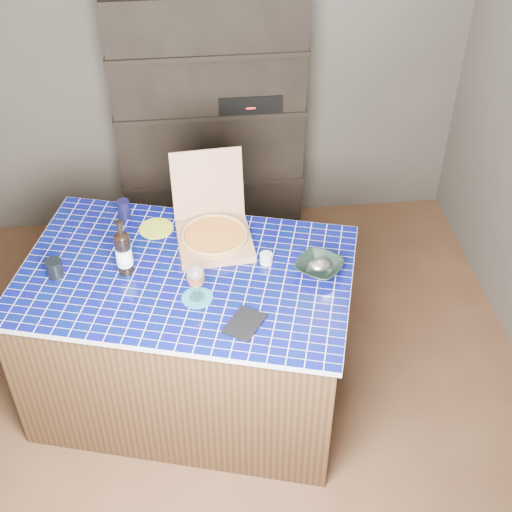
{
  "coord_description": "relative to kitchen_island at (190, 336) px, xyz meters",
  "views": [
    {
      "loc": [
        -0.15,
        -2.65,
        3.24
      ],
      "look_at": [
        0.14,
        0.0,
        1.02
      ],
      "focal_mm": 50.0,
      "sensor_mm": 36.0,
      "label": 1
    }
  ],
  "objects": [
    {
      "name": "room",
      "position": [
        0.21,
        -0.05,
        0.8
      ],
      "size": [
        3.5,
        3.5,
        3.5
      ],
      "color": "brown",
      "rests_on": "ground"
    },
    {
      "name": "shelving_unit",
      "position": [
        0.22,
        1.48,
        0.45
      ],
      "size": [
        1.2,
        0.41,
        1.8
      ],
      "color": "black",
      "rests_on": "floor"
    },
    {
      "name": "kitchen_island",
      "position": [
        0.0,
        0.0,
        0.0
      ],
      "size": [
        1.87,
        1.46,
        0.9
      ],
      "rotation": [
        0.0,
        0.0,
        -0.28
      ],
      "color": "#48311C",
      "rests_on": "floor"
    },
    {
      "name": "pizza_box",
      "position": [
        0.16,
        0.24,
        0.51
      ],
      "size": [
        0.41,
        0.48,
        0.41
      ],
      "rotation": [
        0.0,
        0.0,
        0.07
      ],
      "color": "#98684E",
      "rests_on": "kitchen_island"
    },
    {
      "name": "mead_bottle",
      "position": [
        -0.29,
        0.04,
        0.57
      ],
      "size": [
        0.08,
        0.08,
        0.31
      ],
      "color": "black",
      "rests_on": "kitchen_island"
    },
    {
      "name": "teal_trivet",
      "position": [
        0.05,
        -0.19,
        0.45
      ],
      "size": [
        0.15,
        0.15,
        0.01
      ],
      "primitive_type": "cylinder",
      "color": "#196E82",
      "rests_on": "kitchen_island"
    },
    {
      "name": "wine_glass",
      "position": [
        0.05,
        -0.19,
        0.59
      ],
      "size": [
        0.09,
        0.09,
        0.19
      ],
      "color": "white",
      "rests_on": "teal_trivet"
    },
    {
      "name": "tumbler",
      "position": [
        -0.64,
        0.05,
        0.5
      ],
      "size": [
        0.08,
        0.08,
        0.09
      ],
      "primitive_type": "cylinder",
      "color": "black",
      "rests_on": "kitchen_island"
    },
    {
      "name": "dvd_case",
      "position": [
        0.26,
        -0.4,
        0.46
      ],
      "size": [
        0.22,
        0.24,
        0.02
      ],
      "primitive_type": "cube",
      "rotation": [
        0.0,
        0.0,
        -0.59
      ],
      "color": "black",
      "rests_on": "kitchen_island"
    },
    {
      "name": "bowl",
      "position": [
        0.67,
        -0.06,
        0.48
      ],
      "size": [
        0.31,
        0.31,
        0.05
      ],
      "primitive_type": "imported",
      "rotation": [
        0.0,
        0.0,
        -0.67
      ],
      "color": "black",
      "rests_on": "kitchen_island"
    },
    {
      "name": "foil_contents",
      "position": [
        0.67,
        -0.06,
        0.49
      ],
      "size": [
        0.11,
        0.09,
        0.05
      ],
      "primitive_type": "ellipsoid",
      "color": "#B0AEB9",
      "rests_on": "bowl"
    },
    {
      "name": "white_jar",
      "position": [
        0.41,
        0.03,
        0.48
      ],
      "size": [
        0.06,
        0.06,
        0.06
      ],
      "primitive_type": "cylinder",
      "color": "silver",
      "rests_on": "kitchen_island"
    },
    {
      "name": "navy_cup",
      "position": [
        -0.31,
        0.5,
        0.51
      ],
      "size": [
        0.07,
        0.07,
        0.11
      ],
      "primitive_type": "cylinder",
      "color": "black",
      "rests_on": "kitchen_island"
    },
    {
      "name": "green_trivet",
      "position": [
        -0.14,
        0.37,
        0.45
      ],
      "size": [
        0.18,
        0.18,
        0.01
      ],
      "primitive_type": "cylinder",
      "color": "#ABBD28",
      "rests_on": "kitchen_island"
    }
  ]
}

